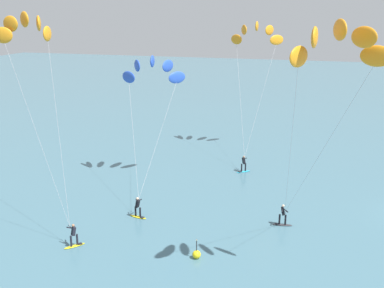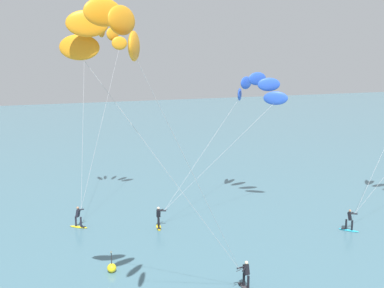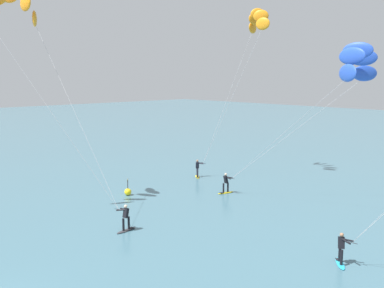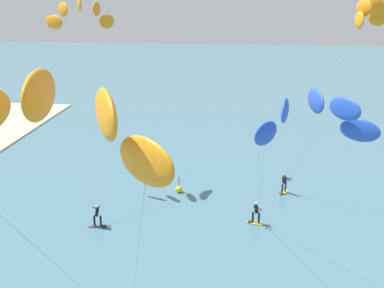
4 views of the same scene
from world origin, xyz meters
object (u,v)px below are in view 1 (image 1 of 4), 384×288
kitesurfer_nearshore (256,38)px  kitesurfer_downwind (28,38)px  marker_buoy (197,254)px  kitesurfer_far_out (336,54)px  kitesurfer_mid_water (152,74)px

kitesurfer_nearshore → kitesurfer_downwind: size_ratio=0.93×
kitesurfer_downwind → marker_buoy: kitesurfer_downwind is taller
kitesurfer_nearshore → kitesurfer_far_out: kitesurfer_far_out is taller
kitesurfer_nearshore → kitesurfer_far_out: size_ratio=0.94×
kitesurfer_nearshore → kitesurfer_mid_water: kitesurfer_nearshore is taller
kitesurfer_nearshore → kitesurfer_mid_water: (-12.74, 7.42, -2.69)m
kitesurfer_nearshore → kitesurfer_downwind: kitesurfer_downwind is taller
kitesurfer_far_out → marker_buoy: size_ratio=11.13×
kitesurfer_nearshore → marker_buoy: (-26.91, -0.93, -12.43)m
kitesurfer_downwind → kitesurfer_nearshore: bearing=-25.9°
kitesurfer_mid_water → kitesurfer_nearshore: bearing=-30.2°
kitesurfer_mid_water → marker_buoy: bearing=-149.5°
kitesurfer_mid_water → kitesurfer_far_out: (-15.35, -16.13, 3.53)m
marker_buoy → kitesurfer_downwind: bearing=80.3°
kitesurfer_mid_water → kitesurfer_downwind: (-11.97, 4.56, 3.81)m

